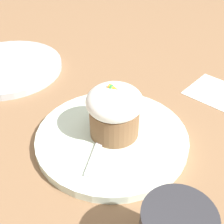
{
  "coord_description": "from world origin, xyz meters",
  "views": [
    {
      "loc": [
        0.2,
        -0.29,
        0.33
      ],
      "look_at": [
        -0.0,
        0.01,
        0.05
      ],
      "focal_mm": 50.0,
      "sensor_mm": 36.0,
      "label": 1
    }
  ],
  "objects": [
    {
      "name": "side_plate",
      "position": [
        -0.31,
        0.05,
        0.01
      ],
      "size": [
        0.23,
        0.23,
        0.01
      ],
      "color": "#B2B7BC",
      "rests_on": "ground_plane"
    },
    {
      "name": "ground_plane",
      "position": [
        0.0,
        0.0,
        0.0
      ],
      "size": [
        4.0,
        4.0,
        0.0
      ],
      "primitive_type": "plane",
      "color": "#846042"
    },
    {
      "name": "spoon",
      "position": [
        -0.01,
        -0.02,
        0.02
      ],
      "size": [
        0.06,
        0.11,
        0.01
      ],
      "color": "silver",
      "rests_on": "dessert_plate"
    },
    {
      "name": "carrot_cake",
      "position": [
        -0.0,
        0.01,
        0.06
      ],
      "size": [
        0.08,
        0.08,
        0.09
      ],
      "color": "brown",
      "rests_on": "dessert_plate"
    },
    {
      "name": "paper_napkin",
      "position": [
        0.09,
        0.22,
        0.0
      ],
      "size": [
        0.12,
        0.11,
        0.0
      ],
      "color": "white",
      "rests_on": "ground_plane"
    },
    {
      "name": "dessert_plate",
      "position": [
        0.0,
        0.0,
        0.01
      ],
      "size": [
        0.23,
        0.23,
        0.01
      ],
      "color": "silver",
      "rests_on": "ground_plane"
    }
  ]
}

